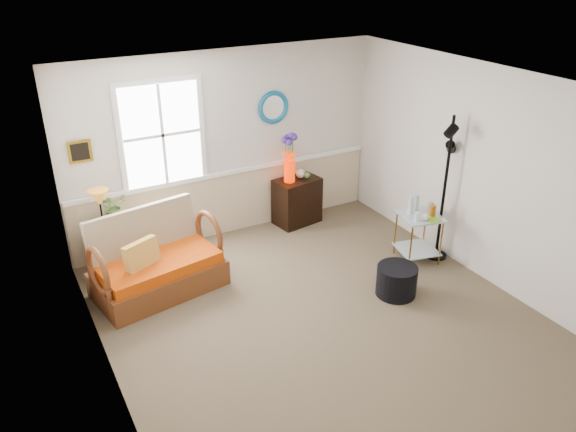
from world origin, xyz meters
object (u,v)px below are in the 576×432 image
cabinet (297,201)px  floor_lamp (444,190)px  side_table (418,237)px  loveseat (157,255)px  ottoman (396,281)px  lamp_stand (110,247)px

cabinet → floor_lamp: floor_lamp is taller
side_table → floor_lamp: size_ratio=0.33×
side_table → floor_lamp: floor_lamp is taller
loveseat → side_table: 3.35m
cabinet → ottoman: (0.08, -2.25, -0.16)m
side_table → ottoman: size_ratio=1.34×
lamp_stand → side_table: bearing=-25.0°
cabinet → ottoman: cabinet is taller
cabinet → ottoman: bearing=-96.6°
loveseat → side_table: size_ratio=2.30×
lamp_stand → ottoman: size_ratio=1.40×
lamp_stand → cabinet: (2.76, 0.05, 0.01)m
ottoman → floor_lamp: bearing=23.2°
loveseat → ottoman: 2.86m
lamp_stand → floor_lamp: (3.89, -1.75, 0.64)m
loveseat → floor_lamp: (3.50, -1.00, 0.49)m
cabinet → side_table: 1.92m
loveseat → floor_lamp: size_ratio=0.76×
cabinet → ottoman: size_ratio=1.45×
lamp_stand → ottoman: bearing=-37.8°
floor_lamp → loveseat: bearing=156.0°
ottoman → side_table: bearing=34.5°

